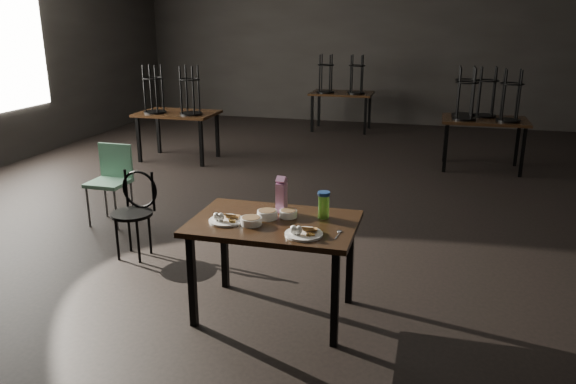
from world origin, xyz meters
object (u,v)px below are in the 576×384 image
(water_bottle, at_px, (324,204))
(bentwood_chair, at_px, (135,207))
(main_table, at_px, (274,231))
(juice_carton, at_px, (281,196))

(water_bottle, relative_size, bentwood_chair, 0.25)
(main_table, height_order, juice_carton, juice_carton)
(water_bottle, height_order, bentwood_chair, water_bottle)
(main_table, distance_m, bentwood_chair, 1.74)
(water_bottle, bearing_deg, juice_carton, 173.13)
(main_table, height_order, bentwood_chair, bentwood_chair)
(juice_carton, distance_m, bentwood_chair, 1.70)
(juice_carton, xyz_separation_m, water_bottle, (0.33, -0.04, -0.03))
(main_table, xyz_separation_m, bentwood_chair, (-1.57, 0.74, -0.20))
(water_bottle, xyz_separation_m, bentwood_chair, (-1.90, 0.57, -0.38))
(main_table, relative_size, bentwood_chair, 1.50)
(juice_carton, distance_m, water_bottle, 0.34)
(juice_carton, bearing_deg, water_bottle, -6.87)
(water_bottle, bearing_deg, main_table, -153.77)
(juice_carton, height_order, bentwood_chair, juice_carton)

